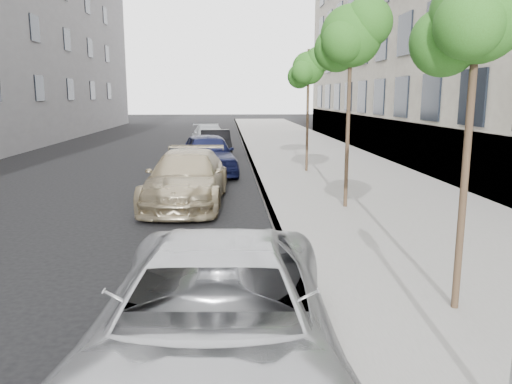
{
  "coord_description": "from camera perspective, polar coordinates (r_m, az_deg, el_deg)",
  "views": [
    {
      "loc": [
        0.03,
        -4.86,
        3.05
      ],
      "look_at": [
        0.51,
        3.13,
        1.5
      ],
      "focal_mm": 35.0,
      "sensor_mm": 36.0,
      "label": 1
    }
  ],
  "objects": [
    {
      "name": "sidewalk",
      "position": [
        29.33,
        4.95,
        5.06
      ],
      "size": [
        6.4,
        72.0,
        0.14
      ],
      "primitive_type": "cube",
      "color": "gray",
      "rests_on": "ground"
    },
    {
      "name": "curb",
      "position": [
        29.04,
        -1.18,
        5.04
      ],
      "size": [
        0.15,
        72.0,
        0.14
      ],
      "primitive_type": "cube",
      "color": "#9E9B93",
      "rests_on": "ground"
    },
    {
      "name": "tree_near",
      "position": [
        7.19,
        24.21,
        17.85
      ],
      "size": [
        1.58,
        1.38,
        4.67
      ],
      "color": "#38281C",
      "rests_on": "sidewalk"
    },
    {
      "name": "tree_mid",
      "position": [
        13.34,
        10.92,
        17.1
      ],
      "size": [
        1.85,
        1.65,
        5.3
      ],
      "color": "#38281C",
      "rests_on": "sidewalk"
    },
    {
      "name": "tree_far",
      "position": [
        19.65,
        6.09,
        13.89
      ],
      "size": [
        1.62,
        1.42,
        4.75
      ],
      "color": "#38281C",
      "rests_on": "sidewalk"
    },
    {
      "name": "minivan",
      "position": [
        5.34,
        -4.68,
        -14.59
      ],
      "size": [
        2.79,
        5.53,
        1.5
      ],
      "primitive_type": "imported",
      "rotation": [
        0.0,
        0.0,
        -0.06
      ],
      "color": "silver",
      "rests_on": "ground"
    },
    {
      "name": "suv",
      "position": [
        14.28,
        -7.92,
        1.58
      ],
      "size": [
        2.41,
        5.31,
        1.51
      ],
      "primitive_type": "imported",
      "rotation": [
        0.0,
        0.0,
        -0.06
      ],
      "color": "tan",
      "rests_on": "ground"
    },
    {
      "name": "sedan_blue",
      "position": [
        19.75,
        -5.55,
        4.37
      ],
      "size": [
        2.61,
        4.97,
        1.61
      ],
      "primitive_type": "imported",
      "rotation": [
        0.0,
        0.0,
        0.15
      ],
      "color": "#101438",
      "rests_on": "ground"
    },
    {
      "name": "sedan_black",
      "position": [
        25.08,
        -4.66,
        5.49
      ],
      "size": [
        1.67,
        4.24,
        1.37
      ],
      "primitive_type": "imported",
      "rotation": [
        0.0,
        0.0,
        0.05
      ],
      "color": "black",
      "rests_on": "ground"
    },
    {
      "name": "sedan_rear",
      "position": [
        30.09,
        -5.35,
        6.37
      ],
      "size": [
        2.51,
        4.89,
        1.36
      ],
      "primitive_type": "imported",
      "rotation": [
        0.0,
        0.0,
        0.14
      ],
      "color": "#A5A9AD",
      "rests_on": "ground"
    }
  ]
}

